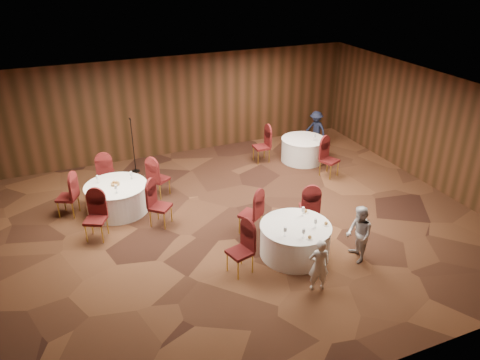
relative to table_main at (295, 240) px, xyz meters
name	(u,v)px	position (x,y,z in m)	size (l,w,h in m)	color
ground	(236,224)	(-0.74, 1.67, -0.38)	(12.00, 12.00, 0.00)	black
room_shell	(235,151)	(-0.74, 1.67, 1.59)	(12.00, 12.00, 12.00)	silver
table_main	(295,240)	(0.00, 0.00, 0.00)	(1.57, 1.57, 0.74)	white
table_left	(117,198)	(-3.31, 3.49, 0.00)	(1.59, 1.59, 0.74)	white
table_right	(303,149)	(2.74, 4.46, 0.00)	(1.40, 1.40, 0.74)	white
chairs_main	(268,223)	(-0.34, 0.67, 0.12)	(2.93, 2.00, 1.00)	#3F0E0C
chairs_left	(118,194)	(-3.28, 3.45, 0.12)	(3.12, 3.10, 1.00)	#3F0E0C
chairs_right	(294,153)	(2.18, 4.03, 0.12)	(2.02, 2.35, 1.00)	#3F0E0C
tabletop_main	(308,223)	(0.21, -0.14, 0.46)	(1.14, 1.12, 0.22)	silver
tabletop_left	(115,182)	(-3.30, 3.50, 0.45)	(0.92, 0.81, 0.22)	silver
tabletop_right	(314,136)	(2.96, 4.20, 0.52)	(0.08, 0.08, 0.22)	silver
mic_stand	(134,156)	(-2.41, 5.70, 0.13)	(0.24, 0.24, 1.70)	black
woman_a	(319,265)	(-0.15, -1.23, 0.20)	(0.42, 0.28, 1.15)	silver
woman_b	(359,234)	(1.16, -0.71, 0.27)	(0.63, 0.49, 1.30)	silver
man_c	(316,129)	(3.74, 5.36, 0.25)	(0.80, 0.46, 1.25)	#161B31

